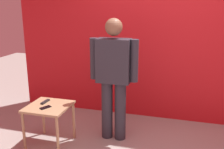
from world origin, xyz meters
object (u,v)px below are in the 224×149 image
standing_person (114,74)px  cell_phone (46,107)px  tv_remote (45,102)px  side_table (49,111)px

standing_person → cell_phone: bearing=-147.7°
standing_person → cell_phone: (-0.79, -0.50, -0.38)m
cell_phone → tv_remote: bearing=149.4°
standing_person → cell_phone: size_ratio=11.86×
standing_person → tv_remote: size_ratio=10.05×
standing_person → side_table: standing_person is taller
cell_phone → tv_remote: size_ratio=0.85×
side_table → tv_remote: 0.16m
standing_person → side_table: bearing=-152.2°
side_table → cell_phone: 0.12m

